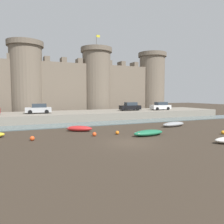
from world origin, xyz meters
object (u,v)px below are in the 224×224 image
(rowboat_foreground_centre, at_px, (79,128))
(rowboat_midflat_left, at_px, (148,133))
(mooring_buoy_mid_mud, at_px, (117,133))
(rowboat_near_channel_right, at_px, (173,124))
(mooring_buoy_near_channel, at_px, (94,134))
(car_quay_centre_east, at_px, (38,109))
(car_quay_west, at_px, (130,107))
(mooring_buoy_near_shore, at_px, (32,138))
(car_quay_centre_west, at_px, (161,106))
(mooring_buoy_off_centre, at_px, (223,132))

(rowboat_foreground_centre, bearing_deg, rowboat_midflat_left, -43.68)
(rowboat_foreground_centre, bearing_deg, mooring_buoy_mid_mud, -48.90)
(rowboat_foreground_centre, relative_size, rowboat_near_channel_right, 0.80)
(mooring_buoy_mid_mud, bearing_deg, mooring_buoy_near_channel, 179.13)
(rowboat_midflat_left, relative_size, mooring_buoy_mid_mud, 9.08)
(rowboat_near_channel_right, distance_m, mooring_buoy_near_channel, 12.62)
(rowboat_near_channel_right, distance_m, car_quay_centre_east, 21.57)
(car_quay_centre_east, bearing_deg, rowboat_foreground_centre, -73.61)
(rowboat_foreground_centre, bearing_deg, car_quay_west, 42.40)
(mooring_buoy_near_shore, bearing_deg, car_quay_centre_west, 30.13)
(rowboat_foreground_centre, xyz_separation_m, car_quay_centre_east, (-3.61, 12.28, 1.76))
(car_quay_west, xyz_separation_m, car_quay_centre_east, (-17.21, -0.13, 0.00))
(mooring_buoy_near_channel, height_order, car_quay_west, car_quay_west)
(mooring_buoy_near_shore, bearing_deg, rowboat_midflat_left, -11.04)
(mooring_buoy_near_channel, height_order, car_quay_centre_east, car_quay_centre_east)
(rowboat_midflat_left, distance_m, mooring_buoy_mid_mud, 3.41)
(rowboat_near_channel_right, height_order, car_quay_centre_west, car_quay_centre_west)
(rowboat_midflat_left, distance_m, car_quay_centre_east, 20.57)
(car_quay_west, bearing_deg, mooring_buoy_off_centre, -88.47)
(mooring_buoy_off_centre, bearing_deg, rowboat_midflat_left, 162.21)
(car_quay_centre_west, bearing_deg, mooring_buoy_near_channel, -142.13)
(mooring_buoy_mid_mud, bearing_deg, mooring_buoy_near_shore, 178.30)
(mooring_buoy_mid_mud, bearing_deg, mooring_buoy_off_centre, -22.97)
(rowboat_midflat_left, height_order, car_quay_centre_west, car_quay_centre_west)
(mooring_buoy_off_centre, height_order, car_quay_centre_west, car_quay_centre_west)
(mooring_buoy_near_channel, bearing_deg, car_quay_centre_west, 37.87)
(rowboat_foreground_centre, distance_m, mooring_buoy_off_centre, 16.45)
(rowboat_foreground_centre, distance_m, rowboat_midflat_left, 8.38)
(mooring_buoy_near_shore, distance_m, car_quay_west, 24.98)
(mooring_buoy_near_channel, relative_size, mooring_buoy_mid_mud, 1.05)
(mooring_buoy_mid_mud, bearing_deg, rowboat_near_channel_right, 14.21)
(mooring_buoy_near_channel, xyz_separation_m, mooring_buoy_mid_mud, (2.66, -0.04, -0.01))
(mooring_buoy_off_centre, relative_size, mooring_buoy_mid_mud, 1.03)
(rowboat_foreground_centre, bearing_deg, mooring_buoy_near_channel, -80.22)
(rowboat_midflat_left, distance_m, mooring_buoy_near_shore, 11.84)
(rowboat_near_channel_right, bearing_deg, mooring_buoy_near_shore, -173.25)
(rowboat_foreground_centre, xyz_separation_m, mooring_buoy_near_shore, (-5.56, -3.52, -0.12))
(car_quay_centre_east, bearing_deg, mooring_buoy_mid_mud, -66.72)
(rowboat_midflat_left, relative_size, car_quay_west, 0.91)
(mooring_buoy_near_shore, bearing_deg, mooring_buoy_off_centre, -13.86)
(mooring_buoy_off_centre, xyz_separation_m, car_quay_west, (-0.56, 20.80, 1.89))
(mooring_buoy_off_centre, bearing_deg, car_quay_centre_west, 73.45)
(mooring_buoy_near_channel, height_order, car_quay_centre_west, car_quay_centre_west)
(car_quay_west, distance_m, car_quay_centre_east, 17.21)
(car_quay_centre_east, bearing_deg, car_quay_centre_west, -2.36)
(mooring_buoy_near_shore, xyz_separation_m, car_quay_west, (19.15, 15.94, 1.88))
(car_quay_west, bearing_deg, rowboat_near_channel_right, -92.34)
(mooring_buoy_off_centre, xyz_separation_m, mooring_buoy_near_shore, (-19.71, 4.86, 0.01))
(rowboat_foreground_centre, relative_size, car_quay_centre_east, 0.80)
(rowboat_near_channel_right, xyz_separation_m, car_quay_centre_east, (-16.65, 13.60, 1.77))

